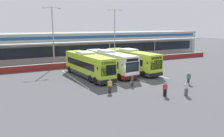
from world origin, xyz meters
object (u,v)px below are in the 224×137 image
(coach_bus_leftmost, at_px, (88,65))
(pedestrian_child, at_px, (165,89))
(coach_bus_left_centre, at_px, (110,63))
(pedestrian_approaching_bus, at_px, (186,88))
(lamp_post_west, at_px, (53,33))
(pedestrian_with_handbag, at_px, (132,80))
(coach_bus_centre, at_px, (132,61))
(lamp_post_centre, at_px, (115,32))
(pedestrian_near_bin, at_px, (110,86))
(pedestrian_in_dark_coat, at_px, (189,78))

(coach_bus_leftmost, bearing_deg, pedestrian_child, -71.80)
(coach_bus_left_centre, distance_m, pedestrian_approaching_bus, 14.55)
(coach_bus_leftmost, bearing_deg, lamp_post_west, 105.50)
(pedestrian_with_handbag, bearing_deg, pedestrian_child, -78.63)
(pedestrian_child, bearing_deg, pedestrian_approaching_bus, -22.37)
(coach_bus_centre, distance_m, lamp_post_centre, 10.99)
(coach_bus_leftmost, xyz_separation_m, lamp_post_centre, (9.90, 10.41, 4.50))
(pedestrian_child, height_order, lamp_post_centre, lamp_post_centre)
(pedestrian_child, xyz_separation_m, pedestrian_near_bin, (-4.93, 3.85, 0.00))
(pedestrian_child, height_order, pedestrian_approaching_bus, same)
(pedestrian_with_handbag, height_order, lamp_post_west, lamp_post_west)
(pedestrian_approaching_bus, bearing_deg, coach_bus_leftmost, 115.21)
(coach_bus_leftmost, bearing_deg, coach_bus_centre, 3.93)
(lamp_post_west, bearing_deg, pedestrian_child, -72.99)
(coach_bus_centre, bearing_deg, lamp_post_centre, 79.43)
(lamp_post_centre, bearing_deg, pedestrian_approaching_bus, -98.17)
(pedestrian_in_dark_coat, height_order, lamp_post_west, lamp_post_west)
(lamp_post_centre, bearing_deg, lamp_post_west, -179.06)
(pedestrian_child, distance_m, pedestrian_near_bin, 6.25)
(pedestrian_in_dark_coat, height_order, pedestrian_near_bin, same)
(coach_bus_centre, relative_size, pedestrian_approaching_bus, 7.61)
(pedestrian_with_handbag, relative_size, pedestrian_in_dark_coat, 1.00)
(coach_bus_left_centre, height_order, coach_bus_centre, same)
(lamp_post_centre, bearing_deg, coach_bus_left_centre, -121.24)
(pedestrian_in_dark_coat, relative_size, lamp_post_centre, 0.15)
(coach_bus_left_centre, bearing_deg, pedestrian_approaching_bus, -80.18)
(pedestrian_with_handbag, bearing_deg, coach_bus_leftmost, 112.64)
(coach_bus_left_centre, relative_size, pedestrian_in_dark_coat, 7.61)
(lamp_post_west, bearing_deg, pedestrian_approaching_bus, -68.78)
(coach_bus_centre, relative_size, pedestrian_child, 7.61)
(coach_bus_left_centre, relative_size, pedestrian_with_handbag, 7.61)
(pedestrian_near_bin, bearing_deg, pedestrian_in_dark_coat, -6.19)
(pedestrian_in_dark_coat, distance_m, lamp_post_centre, 21.23)
(coach_bus_leftmost, bearing_deg, pedestrian_approaching_bus, -64.79)
(pedestrian_child, bearing_deg, coach_bus_left_centre, 90.99)
(coach_bus_left_centre, height_order, lamp_post_west, lamp_post_west)
(coach_bus_leftmost, height_order, pedestrian_in_dark_coat, coach_bus_leftmost)
(pedestrian_child, relative_size, pedestrian_approaching_bus, 1.00)
(pedestrian_with_handbag, height_order, lamp_post_centre, lamp_post_centre)
(pedestrian_with_handbag, distance_m, lamp_post_centre, 19.94)
(lamp_post_west, height_order, lamp_post_centre, same)
(lamp_post_west, bearing_deg, pedestrian_near_bin, -83.73)
(coach_bus_leftmost, height_order, pedestrian_child, coach_bus_leftmost)
(lamp_post_west, distance_m, lamp_post_centre, 12.73)
(coach_bus_leftmost, bearing_deg, coach_bus_left_centre, 9.01)
(coach_bus_centre, xyz_separation_m, lamp_post_west, (-10.89, 9.65, 4.50))
(coach_bus_left_centre, xyz_separation_m, pedestrian_in_dark_coat, (6.40, -10.74, -0.91))
(lamp_post_centre, bearing_deg, coach_bus_centre, -100.57)
(lamp_post_west, bearing_deg, coach_bus_centre, -41.55)
(lamp_post_west, relative_size, lamp_post_centre, 1.00)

